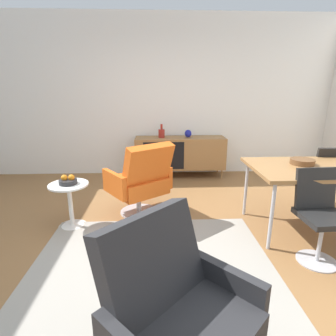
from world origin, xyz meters
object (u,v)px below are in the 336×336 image
side_table_round (70,200)px  fruit_bowl (68,181)px  armchair_black_shell (176,313)px  sideboard (180,153)px  vase_sculptural_dark (188,134)px  dining_chair_front_left (320,213)px  wooden_bowl_on_table (302,162)px  lounge_chair_red (141,180)px  dining_chair_back_right (323,174)px  dining_table (325,170)px  vase_cobalt (162,133)px

side_table_round → fruit_bowl: 0.23m
armchair_black_shell → fruit_bowl: (-1.09, 1.83, 0.09)m
sideboard → vase_sculptural_dark: bearing=0.8°
vase_sculptural_dark → dining_chair_front_left: 2.75m
dining_chair_front_left → armchair_black_shell: size_ratio=0.90×
wooden_bowl_on_table → armchair_black_shell: armchair_black_shell is taller
lounge_chair_red → armchair_black_shell: 2.12m
wooden_bowl_on_table → dining_chair_back_right: bearing=39.2°
vase_sculptural_dark → lounge_chair_red: bearing=-116.0°
dining_table → fruit_bowl: dining_table is taller
lounge_chair_red → side_table_round: lounge_chair_red is taller
wooden_bowl_on_table → dining_chair_back_right: dining_chair_back_right is taller
dining_table → fruit_bowl: (-2.83, 0.18, -0.14)m
sideboard → vase_sculptural_dark: vase_sculptural_dark is taller
dining_table → lounge_chair_red: lounge_chair_red is taller
armchair_black_shell → wooden_bowl_on_table: bearing=48.8°
vase_cobalt → side_table_round: size_ratio=0.45×
vase_sculptural_dark → dining_chair_back_right: dining_chair_back_right is taller
dining_table → lounge_chair_red: (-2.03, 0.45, -0.23)m
wooden_bowl_on_table → lounge_chair_red: bearing=169.2°
sideboard → dining_table: 2.47m
fruit_bowl → lounge_chair_red: bearing=18.7°
vase_cobalt → dining_table: vase_cobalt is taller
dining_chair_back_right → armchair_black_shell: armchair_black_shell is taller
vase_sculptural_dark → dining_chair_back_right: size_ratio=0.16×
dining_chair_back_right → side_table_round: size_ratio=1.65×
dining_chair_back_right → dining_chair_front_left: 1.32m
vase_sculptural_dark → dining_chair_front_left: dining_chair_front_left is taller
wooden_bowl_on_table → dining_chair_front_left: 0.74m
sideboard → dining_table: (1.41, -2.01, 0.26)m
lounge_chair_red → fruit_bowl: lounge_chair_red is taller
vase_cobalt → armchair_black_shell: size_ratio=0.25×
armchair_black_shell → dining_chair_back_right: bearing=46.5°
wooden_bowl_on_table → dining_table: bearing=-26.5°
dining_chair_front_left → vase_cobalt: bearing=118.3°
wooden_bowl_on_table → dining_chair_back_right: size_ratio=0.30×
fruit_bowl → vase_sculptural_dark: bearing=49.6°
sideboard → dining_chair_back_right: dining_chair_back_right is taller
wooden_bowl_on_table → side_table_round: bearing=178.3°
dining_chair_back_right → lounge_chair_red: bearing=-177.4°
armchair_black_shell → fruit_bowl: 2.13m
dining_chair_back_right → side_table_round: dining_chair_back_right is taller
vase_sculptural_dark → dining_chair_front_left: bearing=-70.4°
side_table_round → dining_chair_front_left: bearing=-16.6°
vase_cobalt → vase_sculptural_dark: size_ratio=1.76×
armchair_black_shell → side_table_round: armchair_black_shell is taller
dining_chair_back_right → side_table_round: bearing=-173.2°
fruit_bowl → vase_cobalt: bearing=59.3°
vase_sculptural_dark → armchair_black_shell: size_ratio=0.14×
dining_table → dining_chair_back_right: 0.70m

